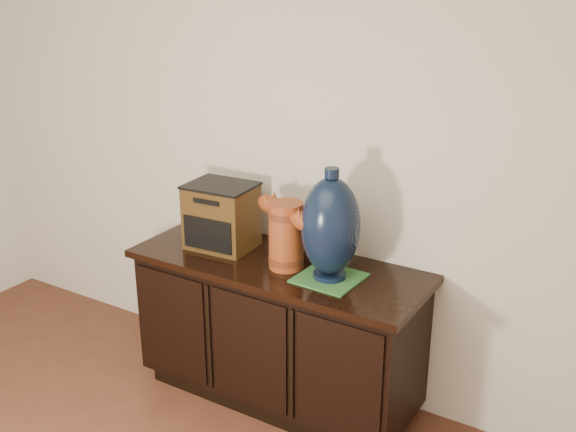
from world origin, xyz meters
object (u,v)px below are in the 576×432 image
Objects in this scene: terracotta_vessel at (286,231)px; lamp_base at (331,227)px; spray_can at (311,231)px; tv_radio at (222,216)px; sideboard at (278,330)px.

terracotta_vessel is 0.86× the size of lamp_base.
tv_radio is at bearing -153.89° from spray_can.
tv_radio is (-0.41, 0.05, -0.02)m from terracotta_vessel.
terracotta_vessel reaches higher than spray_can.
spray_can is (0.40, 0.20, -0.06)m from tv_radio.
lamp_base is (0.64, -0.05, 0.09)m from tv_radio.
spray_can is (-0.01, 0.25, -0.08)m from terracotta_vessel.
sideboard is 2.85× the size of lamp_base.
lamp_base is 0.38m from spray_can.
terracotta_vessel is at bearing -88.18° from spray_can.
sideboard is 0.69m from lamp_base.
tv_radio is 0.45m from spray_can.
lamp_base is (0.23, -0.00, 0.07)m from terracotta_vessel.
spray_can is at bearing 133.99° from lamp_base.
lamp_base is at bearing -46.01° from spray_can.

